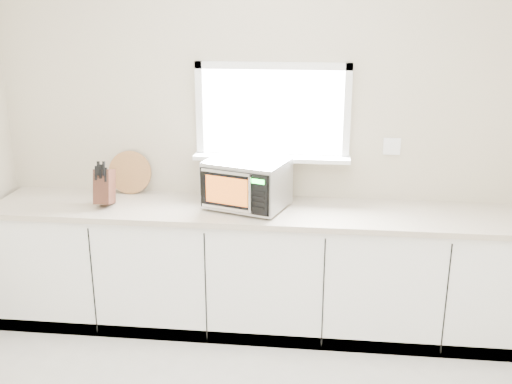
# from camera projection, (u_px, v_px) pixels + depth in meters

# --- Properties ---
(back_wall) EXTENTS (4.00, 0.17, 2.70)m
(back_wall) POSITION_uv_depth(u_px,v_px,m) (273.00, 137.00, 4.32)
(back_wall) COLOR #B8A992
(back_wall) RESTS_ON ground
(cabinets) EXTENTS (3.92, 0.60, 0.88)m
(cabinets) POSITION_uv_depth(u_px,v_px,m) (268.00, 271.00, 4.33)
(cabinets) COLOR white
(cabinets) RESTS_ON ground
(countertop) EXTENTS (3.92, 0.64, 0.04)m
(countertop) POSITION_uv_depth(u_px,v_px,m) (268.00, 212.00, 4.17)
(countertop) COLOR #BAAA99
(countertop) RESTS_ON cabinets
(microwave) EXTENTS (0.63, 0.55, 0.34)m
(microwave) POSITION_uv_depth(u_px,v_px,m) (247.00, 183.00, 4.15)
(microwave) COLOR black
(microwave) RESTS_ON countertop
(knife_block) EXTENTS (0.13, 0.24, 0.34)m
(knife_block) POSITION_uv_depth(u_px,v_px,m) (104.00, 186.00, 4.20)
(knife_block) COLOR #49251A
(knife_block) RESTS_ON countertop
(cutting_board) EXTENTS (0.32, 0.08, 0.32)m
(cutting_board) POSITION_uv_depth(u_px,v_px,m) (130.00, 172.00, 4.47)
(cutting_board) COLOR #B17944
(cutting_board) RESTS_ON countertop
(coffee_grinder) EXTENTS (0.16, 0.16, 0.22)m
(coffee_grinder) POSITION_uv_depth(u_px,v_px,m) (284.00, 188.00, 4.27)
(coffee_grinder) COLOR silver
(coffee_grinder) RESTS_ON countertop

